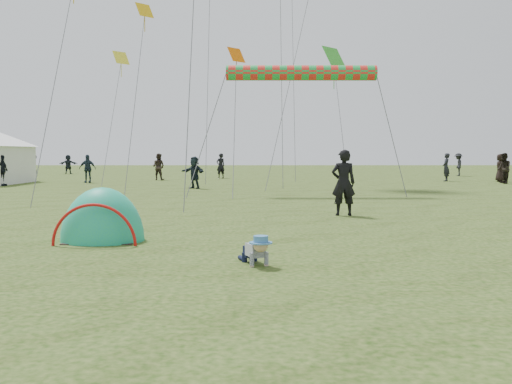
{
  "coord_description": "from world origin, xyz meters",
  "views": [
    {
      "loc": [
        -0.09,
        -9.79,
        1.81
      ],
      "look_at": [
        -0.06,
        1.74,
        1.0
      ],
      "focal_mm": 40.0,
      "sensor_mm": 36.0,
      "label": 1
    }
  ],
  "objects": [
    {
      "name": "rainbow_tube_kite",
      "position": [
        1.89,
        14.69,
        5.17
      ],
      "size": [
        6.37,
        0.64,
        0.64
      ],
      "primitive_type": "cylinder",
      "rotation": [
        0.0,
        1.57,
        0.0
      ],
      "color": "red"
    },
    {
      "name": "crowd_person_10",
      "position": [
        14.96,
        25.07,
        0.85
      ],
      "size": [
        0.66,
        0.91,
        1.71
      ],
      "primitive_type": "imported",
      "rotation": [
        0.0,
        0.0,
        1.42
      ],
      "color": "black",
      "rests_on": "ground"
    },
    {
      "name": "crowd_person_3",
      "position": [
        15.41,
        33.52,
        0.87
      ],
      "size": [
        0.91,
        1.25,
        1.74
      ],
      "primitive_type": "imported",
      "rotation": [
        0.0,
        0.0,
        4.46
      ],
      "color": "black",
      "rests_on": "ground"
    },
    {
      "name": "crowd_person_0",
      "position": [
        -13.85,
        25.71,
        0.82
      ],
      "size": [
        0.4,
        0.6,
        1.64
      ],
      "primitive_type": "imported",
      "rotation": [
        0.0,
        0.0,
        4.73
      ],
      "color": "#303137",
      "rests_on": "ground"
    },
    {
      "name": "crowd_person_5",
      "position": [
        -15.7,
        37.95,
        0.8
      ],
      "size": [
        1.53,
        0.66,
        1.6
      ],
      "primitive_type": "imported",
      "rotation": [
        0.0,
        0.0,
        3.27
      ],
      "color": "black",
      "rests_on": "ground"
    },
    {
      "name": "popup_tent",
      "position": [
        -3.19,
        1.75,
        0.0
      ],
      "size": [
        1.7,
        1.41,
        2.19
      ],
      "primitive_type": "ellipsoid",
      "rotation": [
        0.0,
        0.0,
        -0.01
      ],
      "color": "teal",
      "rests_on": "ground"
    },
    {
      "name": "diamond_kite_2",
      "position": [
        -5.58,
        19.17,
        8.87
      ],
      "size": [
        0.89,
        0.89,
        0.73
      ],
      "primitive_type": "plane",
      "rotation": [
        1.05,
        0.0,
        0.79
      ],
      "color": "yellow"
    },
    {
      "name": "crowd_person_6",
      "position": [
        11.79,
        25.52,
        0.87
      ],
      "size": [
        0.65,
        0.75,
        1.75
      ],
      "primitive_type": "imported",
      "rotation": [
        0.0,
        0.0,
        4.26
      ],
      "color": "black",
      "rests_on": "ground"
    },
    {
      "name": "crawling_toddler",
      "position": [
        -0.06,
        -0.76,
        0.26
      ],
      "size": [
        0.68,
        0.79,
        0.51
      ],
      "primitive_type": null,
      "rotation": [
        0.0,
        0.0,
        0.37
      ],
      "color": "black",
      "rests_on": "ground"
    },
    {
      "name": "crowd_person_14",
      "position": [
        -13.65,
        20.78,
        0.83
      ],
      "size": [
        0.55,
        1.03,
        1.66
      ],
      "primitive_type": "imported",
      "rotation": [
        0.0,
        0.0,
        1.42
      ],
      "color": "black",
      "rests_on": "ground"
    },
    {
      "name": "crowd_person_12",
      "position": [
        -2.45,
        29.75,
        0.86
      ],
      "size": [
        0.75,
        0.67,
        1.73
      ],
      "primitive_type": "imported",
      "rotation": [
        0.0,
        0.0,
        3.67
      ],
      "color": "black",
      "rests_on": "ground"
    },
    {
      "name": "diamond_kite_8",
      "position": [
        -8.3,
        25.71,
        7.6
      ],
      "size": [
        1.0,
        1.0,
        0.82
      ],
      "primitive_type": "plane",
      "rotation": [
        1.05,
        0.0,
        0.79
      ],
      "color": "yellow"
    },
    {
      "name": "crowd_person_7",
      "position": [
        14.18,
        22.77,
        0.89
      ],
      "size": [
        0.74,
        0.92,
        1.77
      ],
      "primitive_type": "imported",
      "rotation": [
        0.0,
        0.0,
        4.62
      ],
      "color": "black",
      "rests_on": "ground"
    },
    {
      "name": "diamond_kite_3",
      "position": [
        3.95,
        19.51,
        6.62
      ],
      "size": [
        1.35,
        1.35,
        1.1
      ],
      "primitive_type": "plane",
      "rotation": [
        1.05,
        0.0,
        0.79
      ],
      "color": "green"
    },
    {
      "name": "crowd_person_1",
      "position": [
        -6.33,
        27.2,
        0.86
      ],
      "size": [
        0.99,
        0.87,
        1.72
      ],
      "primitive_type": "imported",
      "rotation": [
        0.0,
        0.0,
        2.85
      ],
      "color": "#2E241F",
      "rests_on": "ground"
    },
    {
      "name": "standing_adult",
      "position": [
        2.44,
        6.4,
        0.94
      ],
      "size": [
        0.7,
        0.47,
        1.88
      ],
      "primitive_type": "imported",
      "rotation": [
        0.0,
        0.0,
        3.17
      ],
      "color": "black",
      "rests_on": "ground"
    },
    {
      "name": "ground",
      "position": [
        0.0,
        0.0,
        0.0
      ],
      "size": [
        140.0,
        140.0,
        0.0
      ],
      "primitive_type": "plane",
      "color": "#143407"
    },
    {
      "name": "crowd_person_2",
      "position": [
        -10.01,
        24.02,
        0.83
      ],
      "size": [
        1.0,
        0.45,
        1.67
      ],
      "primitive_type": "imported",
      "rotation": [
        0.0,
        0.0,
        0.05
      ],
      "color": "#1F2D3A",
      "rests_on": "ground"
    },
    {
      "name": "crowd_person_11",
      "position": [
        -3.09,
        18.54,
        0.8
      ],
      "size": [
        1.44,
        1.31,
        1.6
      ],
      "primitive_type": "imported",
      "rotation": [
        0.0,
        0.0,
        5.59
      ],
      "color": "black",
      "rests_on": "ground"
    },
    {
      "name": "diamond_kite_7",
      "position": [
        -0.94,
        17.11,
        6.33
      ],
      "size": [
        0.87,
        0.87,
        0.71
      ],
      "primitive_type": "plane",
      "rotation": [
        1.05,
        0.0,
        0.79
      ],
      "color": "orange"
    }
  ]
}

